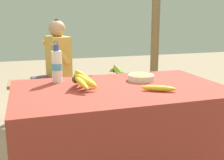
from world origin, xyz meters
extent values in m
cube|color=maroon|center=(0.00, 0.00, 0.35)|extent=(1.39, 0.84, 0.70)
sphere|color=#4C381E|center=(-0.29, 0.03, 0.76)|extent=(0.05, 0.05, 0.05)
ellipsoid|color=yellow|center=(-0.27, -0.03, 0.76)|extent=(0.09, 0.18, 0.09)
ellipsoid|color=yellow|center=(-0.24, -0.01, 0.76)|extent=(0.17, 0.14, 0.11)
ellipsoid|color=yellow|center=(-0.22, 0.03, 0.77)|extent=(0.16, 0.03, 0.14)
ellipsoid|color=yellow|center=(-0.24, 0.07, 0.76)|extent=(0.14, 0.14, 0.13)
ellipsoid|color=yellow|center=(-0.27, 0.10, 0.76)|extent=(0.10, 0.19, 0.11)
cylinder|color=silver|center=(0.21, 0.14, 0.72)|extent=(0.19, 0.19, 0.04)
torus|color=silver|center=(0.21, 0.14, 0.73)|extent=(0.19, 0.19, 0.02)
cylinder|color=#BC8942|center=(0.21, 0.14, 0.74)|extent=(0.15, 0.15, 0.01)
cylinder|color=white|center=(-0.38, 0.27, 0.81)|extent=(0.07, 0.07, 0.22)
cylinder|color=#47A8D1|center=(-0.38, 0.27, 0.81)|extent=(0.07, 0.07, 0.05)
cylinder|color=#33477F|center=(-0.38, 0.27, 0.94)|extent=(0.04, 0.04, 0.04)
torus|color=#33477F|center=(-0.38, 0.27, 0.97)|extent=(0.03, 0.01, 0.03)
ellipsoid|color=yellow|center=(0.20, -0.17, 0.72)|extent=(0.21, 0.14, 0.04)
cube|color=brown|center=(-0.02, 1.39, 0.44)|extent=(1.54, 0.32, 0.04)
cube|color=brown|center=(-0.69, 1.27, 0.21)|extent=(0.06, 0.06, 0.42)
cube|color=brown|center=(0.65, 1.27, 0.21)|extent=(0.06, 0.06, 0.42)
cube|color=brown|center=(-0.69, 1.51, 0.21)|extent=(0.06, 0.06, 0.42)
cube|color=brown|center=(0.65, 1.51, 0.21)|extent=(0.06, 0.06, 0.42)
cylinder|color=#564C60|center=(-0.48, 1.23, 0.23)|extent=(0.09, 0.09, 0.46)
cylinder|color=#564C60|center=(-0.36, 1.25, 0.47)|extent=(0.31, 0.14, 0.09)
cylinder|color=#564C60|center=(-0.51, 1.41, 0.23)|extent=(0.09, 0.09, 0.46)
cylinder|color=#564C60|center=(-0.39, 1.43, 0.47)|extent=(0.31, 0.14, 0.09)
cube|color=gold|center=(-0.24, 1.36, 0.70)|extent=(0.26, 0.37, 0.48)
cylinder|color=gold|center=(-0.24, 1.20, 0.78)|extent=(0.21, 0.10, 0.25)
cylinder|color=gold|center=(-0.30, 1.52, 0.78)|extent=(0.21, 0.10, 0.25)
sphere|color=tan|center=(-0.24, 1.36, 1.02)|extent=(0.18, 0.18, 0.18)
sphere|color=black|center=(-0.24, 1.36, 1.09)|extent=(0.07, 0.07, 0.07)
sphere|color=#4C381E|center=(0.41, 1.39, 0.53)|extent=(0.05, 0.05, 0.05)
ellipsoid|color=olive|center=(0.42, 1.34, 0.52)|extent=(0.07, 0.16, 0.11)
ellipsoid|color=olive|center=(0.44, 1.33, 0.54)|extent=(0.11, 0.17, 0.15)
ellipsoid|color=olive|center=(0.46, 1.36, 0.52)|extent=(0.15, 0.12, 0.09)
ellipsoid|color=olive|center=(0.47, 1.38, 0.53)|extent=(0.16, 0.07, 0.12)
ellipsoid|color=olive|center=(0.47, 1.41, 0.53)|extent=(0.18, 0.08, 0.13)
ellipsoid|color=olive|center=(0.45, 1.43, 0.53)|extent=(0.13, 0.12, 0.12)
ellipsoid|color=olive|center=(0.44, 1.45, 0.53)|extent=(0.10, 0.15, 0.13)
ellipsoid|color=olive|center=(0.40, 1.46, 0.52)|extent=(0.04, 0.18, 0.11)
cylinder|color=brown|center=(1.06, 1.68, 1.26)|extent=(0.11, 0.11, 2.52)
camera|label=1|loc=(-0.59, -1.70, 1.16)|focal=45.00mm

